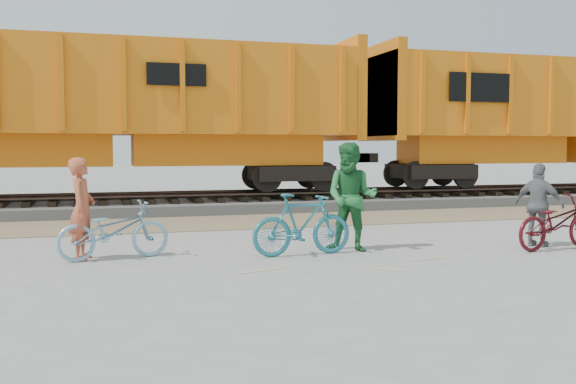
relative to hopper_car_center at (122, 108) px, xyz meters
name	(u,v)px	position (x,y,z in m)	size (l,w,h in m)	color
ground	(308,259)	(2.67, -9.00, -3.01)	(120.00, 120.00, 0.00)	#9E9E99
gravel_strip	(239,222)	(2.67, -3.50, -3.00)	(120.00, 3.00, 0.02)	#967B5D
ballast_bed	(214,204)	(2.67, 0.00, -2.86)	(120.00, 4.00, 0.30)	slate
track	(214,194)	(2.67, 0.00, -2.53)	(120.00, 2.60, 0.24)	black
hopper_car_center	(122,108)	(0.00, 0.00, 0.00)	(14.00, 3.13, 4.65)	black
hopper_car_right	(558,115)	(15.00, 0.00, 0.00)	(14.00, 3.13, 4.65)	black
bicycle_blue	(114,230)	(-0.46, -8.11, -2.52)	(0.65, 1.85, 0.97)	#7CB3D2
bicycle_teal	(302,224)	(2.69, -8.65, -2.46)	(0.51, 1.81, 1.09)	#237182
bicycle_maroon	(557,222)	(7.38, -9.37, -2.50)	(0.67, 1.91, 1.00)	#490D12
person_solo	(82,209)	(-0.96, -8.01, -2.15)	(0.62, 0.41, 1.71)	#B65133
person_man	(351,197)	(3.69, -8.45, -2.02)	(0.96, 0.74, 1.97)	#236C34
person_woman	(539,205)	(7.28, -8.97, -2.22)	(0.92, 0.38, 1.58)	slate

